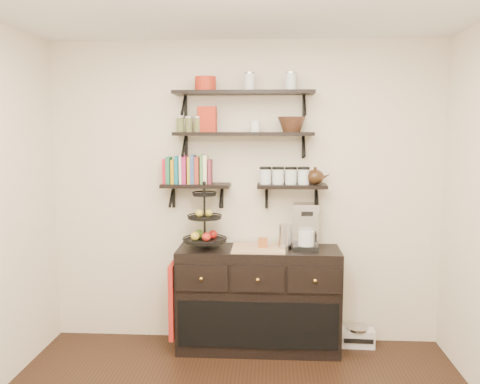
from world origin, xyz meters
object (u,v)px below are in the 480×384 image
object	(u,v)px
fruit_stand	(205,226)
radio	(357,337)
coffee_maker	(306,227)
sideboard	(258,299)

from	to	relation	value
fruit_stand	radio	distance (m)	1.68
fruit_stand	coffee_maker	world-z (taller)	fruit_stand
sideboard	radio	xyz separation A→B (m)	(0.88, 0.10, -0.36)
coffee_maker	fruit_stand	bearing A→B (deg)	-175.25
sideboard	coffee_maker	xyz separation A→B (m)	(0.40, 0.03, 0.64)
sideboard	radio	world-z (taller)	sideboard
fruit_stand	coffee_maker	size ratio (longest dim) A/B	1.39
radio	sideboard	bearing A→B (deg)	-171.94
fruit_stand	coffee_maker	xyz separation A→B (m)	(0.87, 0.02, -0.00)
fruit_stand	coffee_maker	bearing A→B (deg)	1.51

